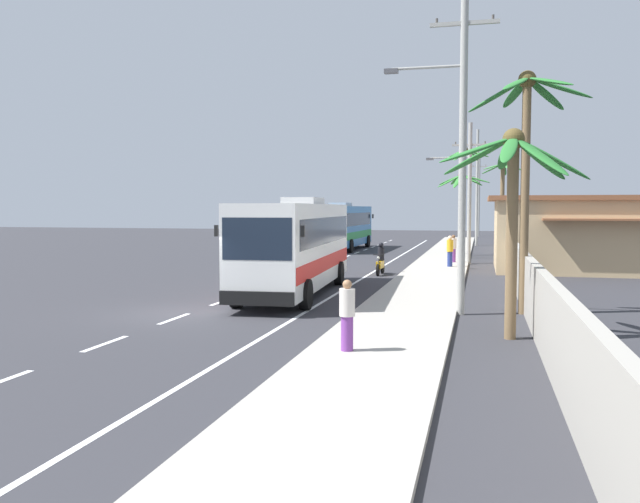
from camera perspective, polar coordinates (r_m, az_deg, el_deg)
ground_plane at (r=21.60m, az=-11.38°, el=-5.33°), size 160.00×160.00×0.00m
sidewalk_kerb at (r=29.56m, az=9.26°, el=-2.71°), size 3.20×90.00×0.14m
lane_markings at (r=34.83m, az=2.33°, el=-1.78°), size 3.73×71.00×0.01m
boundary_wall at (r=33.40m, az=16.34°, el=-0.58°), size 0.24×60.00×1.86m
coach_bus_foreground at (r=25.84m, az=-2.08°, el=0.68°), size 3.35×11.43×3.83m
coach_bus_far_lane at (r=53.08m, az=2.11°, el=2.28°), size 2.98×11.20×3.80m
motorcycle_beside_bus at (r=33.55m, az=5.28°, el=-0.88°), size 0.56×1.96×1.63m
pedestrian_near_kerb at (r=15.02m, az=2.37°, el=-5.43°), size 0.36×0.36×1.63m
pedestrian_midwalk at (r=37.08m, az=11.24°, el=0.11°), size 0.36×0.36×1.72m
pedestrian_far_walk at (r=40.14m, az=11.52°, el=0.31°), size 0.36×0.36×1.65m
utility_pole_nearest at (r=21.29m, az=12.09°, el=9.24°), size 3.56×0.24×10.22m
utility_pole_mid at (r=40.90m, az=12.73°, el=5.37°), size 3.71×0.24×8.53m
utility_pole_far at (r=60.61m, az=13.50°, el=5.58°), size 2.24×0.24×10.37m
utility_pole_distant at (r=80.28m, az=13.59°, el=4.81°), size 3.16×0.24×9.26m
palm_nearest at (r=21.98m, az=17.59°, el=9.49°), size 3.84×3.85×7.71m
palm_second at (r=45.24m, az=12.36°, el=6.67°), size 3.19×3.08×7.50m
palm_third at (r=17.57m, az=16.46°, el=5.78°), size 3.85×4.18×5.43m
palm_fourth at (r=47.84m, az=12.21°, el=4.97°), size 3.78×3.73×5.97m
palm_farthest at (r=58.61m, az=15.56°, el=5.16°), size 3.88×3.94×7.40m
roadside_building at (r=38.51m, az=25.66°, el=1.40°), size 15.10×8.06×4.03m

